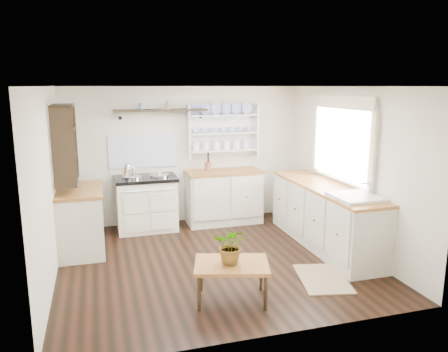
{
  "coord_description": "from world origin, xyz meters",
  "views": [
    {
      "loc": [
        -1.42,
        -5.34,
        2.31
      ],
      "look_at": [
        0.22,
        0.25,
        1.1
      ],
      "focal_mm": 35.0,
      "sensor_mm": 36.0,
      "label": 1
    }
  ],
  "objects": [
    {
      "name": "kettle",
      "position": [
        -0.99,
        1.45,
        1.03
      ],
      "size": [
        0.16,
        0.16,
        0.2
      ],
      "primitive_type": null,
      "color": "silver",
      "rests_on": "aga_cooker"
    },
    {
      "name": "belfast_sink",
      "position": [
        1.7,
        -0.65,
        0.8
      ],
      "size": [
        0.55,
        0.6,
        0.45
      ],
      "color": "white",
      "rests_on": "right_cabinets"
    },
    {
      "name": "floor_rug",
      "position": [
        1.12,
        -0.94,
        0.01
      ],
      "size": [
        0.72,
        0.95,
        0.02
      ],
      "primitive_type": "cube",
      "rotation": [
        0.0,
        0.0,
        -0.21
      ],
      "color": "#8D7B52",
      "rests_on": "floor"
    },
    {
      "name": "floor",
      "position": [
        0.0,
        0.0,
        0.0
      ],
      "size": [
        4.0,
        3.8,
        0.01
      ],
      "primitive_type": "cube",
      "color": "black",
      "rests_on": "ground"
    },
    {
      "name": "window",
      "position": [
        1.95,
        0.15,
        1.56
      ],
      "size": [
        0.08,
        1.55,
        1.22
      ],
      "color": "white",
      "rests_on": "wall_right"
    },
    {
      "name": "potted_plant",
      "position": [
        -0.1,
        -1.12,
        0.63
      ],
      "size": [
        0.48,
        0.47,
        0.41
      ],
      "primitive_type": "imported",
      "rotation": [
        0.0,
        0.0,
        -0.59
      ],
      "color": "#3F7233",
      "rests_on": "center_table"
    },
    {
      "name": "wall_back",
      "position": [
        0.0,
        1.9,
        1.15
      ],
      "size": [
        4.0,
        0.02,
        2.3
      ],
      "primitive_type": "cube",
      "color": "silver",
      "rests_on": "ground"
    },
    {
      "name": "center_table",
      "position": [
        -0.1,
        -1.12,
        0.38
      ],
      "size": [
        0.92,
        0.76,
        0.43
      ],
      "rotation": [
        0.0,
        0.0,
        -0.27
      ],
      "color": "brown",
      "rests_on": "floor"
    },
    {
      "name": "back_cabinets",
      "position": [
        0.6,
        1.6,
        0.46
      ],
      "size": [
        1.27,
        0.63,
        0.9
      ],
      "color": "beige",
      "rests_on": "floor"
    },
    {
      "name": "ceiling",
      "position": [
        0.0,
        0.0,
        2.3
      ],
      "size": [
        4.0,
        3.8,
        0.01
      ],
      "primitive_type": "cube",
      "color": "white",
      "rests_on": "wall_back"
    },
    {
      "name": "wall_right",
      "position": [
        2.0,
        0.0,
        1.15
      ],
      "size": [
        0.02,
        3.8,
        2.3
      ],
      "primitive_type": "cube",
      "color": "silver",
      "rests_on": "ground"
    },
    {
      "name": "plate_rack",
      "position": [
        0.65,
        1.86,
        1.56
      ],
      "size": [
        1.2,
        0.22,
        0.9
      ],
      "color": "white",
      "rests_on": "wall_back"
    },
    {
      "name": "high_shelf",
      "position": [
        -0.4,
        1.78,
        1.91
      ],
      "size": [
        1.5,
        0.29,
        0.16
      ],
      "color": "black",
      "rests_on": "wall_back"
    },
    {
      "name": "utensil_crock",
      "position": [
        0.35,
        1.68,
        0.98
      ],
      "size": [
        0.12,
        0.12,
        0.13
      ],
      "primitive_type": "cylinder",
      "color": "brown",
      "rests_on": "back_cabinets"
    },
    {
      "name": "left_shelving",
      "position": [
        -1.84,
        0.9,
        1.55
      ],
      "size": [
        0.28,
        0.8,
        1.05
      ],
      "primitive_type": "cube",
      "color": "black",
      "rests_on": "wall_left"
    },
    {
      "name": "left_cabinets",
      "position": [
        -1.7,
        0.9,
        0.46
      ],
      "size": [
        0.62,
        1.13,
        0.9
      ],
      "color": "beige",
      "rests_on": "floor"
    },
    {
      "name": "wall_left",
      "position": [
        -2.0,
        0.0,
        1.15
      ],
      "size": [
        0.02,
        3.8,
        2.3
      ],
      "primitive_type": "cube",
      "color": "silver",
      "rests_on": "ground"
    },
    {
      "name": "right_cabinets",
      "position": [
        1.7,
        0.1,
        0.46
      ],
      "size": [
        0.62,
        2.43,
        0.9
      ],
      "color": "beige",
      "rests_on": "floor"
    },
    {
      "name": "aga_cooker",
      "position": [
        -0.71,
        1.57,
        0.45
      ],
      "size": [
        0.98,
        0.68,
        0.91
      ],
      "color": "white",
      "rests_on": "floor"
    }
  ]
}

